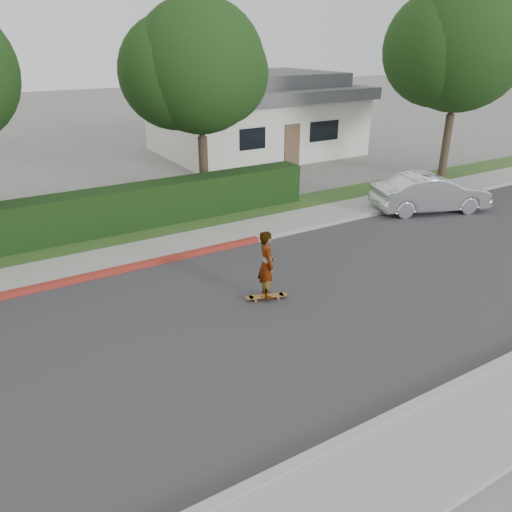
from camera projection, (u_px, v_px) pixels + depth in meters
name	position (u px, v px, depth m)	size (l,w,h in m)	color
ground	(308.00, 302.00, 12.31)	(120.00, 120.00, 0.00)	slate
road	(308.00, 302.00, 12.31)	(60.00, 8.00, 0.01)	#2D2D30
curb_near	(443.00, 393.00, 9.07)	(60.00, 0.20, 0.15)	#9E9E99
sidewalk_near	(487.00, 423.00, 8.36)	(60.00, 1.60, 0.12)	gray
curb_far	(230.00, 245.00, 15.50)	(60.00, 0.20, 0.15)	#9E9E99
curb_red_section	(63.00, 282.00, 13.14)	(12.00, 0.21, 0.15)	maroon
sidewalk_far	(217.00, 237.00, 16.21)	(60.00, 1.60, 0.12)	gray
planting_strip	(196.00, 223.00, 17.47)	(60.00, 1.60, 0.10)	#2D4C1E
hedge	(103.00, 213.00, 16.25)	(15.00, 1.00, 1.50)	black
tree_center	(197.00, 70.00, 18.26)	(5.66, 4.84, 7.44)	#33261C
tree_right	(457.00, 47.00, 21.20)	(6.32, 5.60, 8.56)	#33261C
house	(254.00, 114.00, 27.81)	(10.60, 8.60, 4.30)	beige
skateboard	(266.00, 296.00, 12.41)	(1.08, 0.55, 0.10)	#C55D36
skateboarder	(267.00, 264.00, 12.06)	(0.62, 0.41, 1.71)	white
car_silver	(431.00, 193.00, 18.56)	(1.49, 4.28, 1.41)	silver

